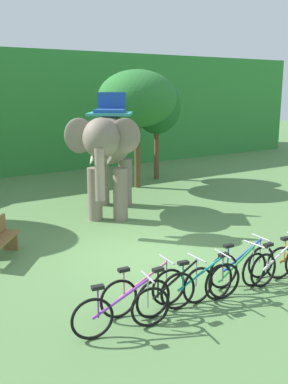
{
  "coord_description": "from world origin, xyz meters",
  "views": [
    {
      "loc": [
        -5.54,
        -8.33,
        3.89
      ],
      "look_at": [
        0.54,
        1.0,
        1.3
      ],
      "focal_mm": 41.63,
      "sensor_mm": 36.0,
      "label": 1
    }
  ],
  "objects_px": {
    "bike_green": "(237,274)",
    "bike_purple": "(122,311)",
    "tree_far_left": "(157,107)",
    "tree_far_right": "(137,99)",
    "bike_black": "(176,290)",
    "bike_teal": "(201,284)",
    "bike_blue": "(243,265)",
    "elephant": "(109,145)",
    "bike_white": "(280,264)",
    "bike_pink": "(144,291)"
  },
  "relations": [
    {
      "from": "tree_far_left",
      "to": "bike_purple",
      "type": "height_order",
      "value": "tree_far_left"
    },
    {
      "from": "bike_teal",
      "to": "bike_blue",
      "type": "relative_size",
      "value": 0.99
    },
    {
      "from": "bike_green",
      "to": "bike_blue",
      "type": "height_order",
      "value": "same"
    },
    {
      "from": "tree_far_left",
      "to": "bike_white",
      "type": "bearing_deg",
      "value": -111.26
    },
    {
      "from": "bike_teal",
      "to": "bike_green",
      "type": "height_order",
      "value": "same"
    },
    {
      "from": "bike_pink",
      "to": "bike_teal",
      "type": "bearing_deg",
      "value": -17.69
    },
    {
      "from": "elephant",
      "to": "bike_teal",
      "type": "bearing_deg",
      "value": -103.52
    },
    {
      "from": "bike_green",
      "to": "bike_blue",
      "type": "distance_m",
      "value": 0.49
    },
    {
      "from": "bike_teal",
      "to": "bike_blue",
      "type": "xyz_separation_m",
      "value": [
        1.29,
        0.24,
        0.0
      ]
    },
    {
      "from": "tree_far_left",
      "to": "bike_green",
      "type": "relative_size",
      "value": 2.52
    },
    {
      "from": "tree_far_left",
      "to": "bike_teal",
      "type": "bearing_deg",
      "value": -120.64
    },
    {
      "from": "bike_purple",
      "to": "bike_white",
      "type": "relative_size",
      "value": 0.99
    },
    {
      "from": "bike_green",
      "to": "bike_black",
      "type": "bearing_deg",
      "value": 177.03
    },
    {
      "from": "tree_far_left",
      "to": "bike_teal",
      "type": "relative_size",
      "value": 2.53
    },
    {
      "from": "bike_pink",
      "to": "bike_blue",
      "type": "bearing_deg",
      "value": -2.29
    },
    {
      "from": "bike_teal",
      "to": "bike_white",
      "type": "distance_m",
      "value": 2.01
    },
    {
      "from": "tree_far_left",
      "to": "elephant",
      "type": "bearing_deg",
      "value": -138.87
    },
    {
      "from": "bike_green",
      "to": "bike_purple",
      "type": "bearing_deg",
      "value": -178.85
    },
    {
      "from": "bike_teal",
      "to": "elephant",
      "type": "bearing_deg",
      "value": 76.48
    },
    {
      "from": "elephant",
      "to": "bike_black",
      "type": "distance_m",
      "value": 6.7
    },
    {
      "from": "bike_purple",
      "to": "tree_far_left",
      "type": "bearing_deg",
      "value": 52.82
    },
    {
      "from": "elephant",
      "to": "bike_white",
      "type": "distance_m",
      "value": 6.58
    },
    {
      "from": "elephant",
      "to": "bike_pink",
      "type": "bearing_deg",
      "value": -113.37
    },
    {
      "from": "tree_far_right",
      "to": "bike_pink",
      "type": "bearing_deg",
      "value": -121.63
    },
    {
      "from": "elephant",
      "to": "tree_far_right",
      "type": "bearing_deg",
      "value": 45.56
    },
    {
      "from": "bike_teal",
      "to": "bike_purple",
      "type": "bearing_deg",
      "value": -177.53
    },
    {
      "from": "tree_far_left",
      "to": "bike_black",
      "type": "relative_size",
      "value": 2.52
    },
    {
      "from": "bike_green",
      "to": "bike_blue",
      "type": "xyz_separation_m",
      "value": [
        0.42,
        0.26,
        0.0
      ]
    },
    {
      "from": "tree_far_right",
      "to": "tree_far_left",
      "type": "distance_m",
      "value": 1.93
    },
    {
      "from": "tree_far_right",
      "to": "bike_black",
      "type": "relative_size",
      "value": 2.7
    },
    {
      "from": "elephant",
      "to": "bike_blue",
      "type": "relative_size",
      "value": 2.31
    },
    {
      "from": "tree_far_left",
      "to": "bike_white",
      "type": "relative_size",
      "value": 2.52
    },
    {
      "from": "bike_green",
      "to": "bike_blue",
      "type": "bearing_deg",
      "value": 32.11
    },
    {
      "from": "bike_black",
      "to": "bike_pink",
      "type": "bearing_deg",
      "value": 150.57
    },
    {
      "from": "bike_teal",
      "to": "bike_green",
      "type": "xyz_separation_m",
      "value": [
        0.88,
        -0.02,
        0.0
      ]
    },
    {
      "from": "tree_far_right",
      "to": "bike_pink",
      "type": "distance_m",
      "value": 10.78
    },
    {
      "from": "tree_far_right",
      "to": "bike_purple",
      "type": "height_order",
      "value": "tree_far_right"
    },
    {
      "from": "bike_black",
      "to": "bike_white",
      "type": "height_order",
      "value": "same"
    },
    {
      "from": "tree_far_right",
      "to": "bike_white",
      "type": "relative_size",
      "value": 2.7
    },
    {
      "from": "bike_purple",
      "to": "bike_teal",
      "type": "height_order",
      "value": "same"
    },
    {
      "from": "elephant",
      "to": "bike_purple",
      "type": "relative_size",
      "value": 2.34
    },
    {
      "from": "bike_purple",
      "to": "bike_white",
      "type": "height_order",
      "value": "same"
    },
    {
      "from": "tree_far_right",
      "to": "elephant",
      "type": "height_order",
      "value": "tree_far_right"
    },
    {
      "from": "bike_pink",
      "to": "bike_blue",
      "type": "height_order",
      "value": "same"
    },
    {
      "from": "bike_black",
      "to": "bike_green",
      "type": "bearing_deg",
      "value": -2.97
    },
    {
      "from": "tree_far_right",
      "to": "bike_green",
      "type": "height_order",
      "value": "tree_far_right"
    },
    {
      "from": "tree_far_left",
      "to": "bike_pink",
      "type": "distance_m",
      "value": 12.34
    },
    {
      "from": "tree_far_right",
      "to": "bike_pink",
      "type": "relative_size",
      "value": 2.71
    },
    {
      "from": "bike_green",
      "to": "tree_far_left",
      "type": "bearing_deg",
      "value": 63.24
    },
    {
      "from": "tree_far_left",
      "to": "elephant",
      "type": "relative_size",
      "value": 1.09
    }
  ]
}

